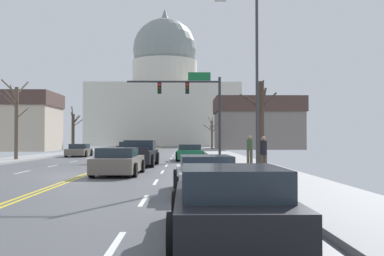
{
  "coord_description": "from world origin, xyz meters",
  "views": [
    {
      "loc": [
        4.6,
        -20.71,
        1.69
      ],
      "look_at": [
        5.62,
        36.75,
        3.04
      ],
      "focal_mm": 41.88,
      "sensor_mm": 36.0,
      "label": 1
    }
  ],
  "objects_px": {
    "street_lamp_right": "(252,68)",
    "sedan_near_00": "(189,153)",
    "sedan_near_03": "(205,175)",
    "signal_gantry": "(194,97)",
    "sedan_near_04": "(230,203)",
    "pedestrian_00": "(264,151)",
    "pedestrian_01": "(250,149)",
    "sedan_oncoming_01": "(128,148)",
    "sedan_near_02": "(118,162)",
    "sedan_oncoming_00": "(79,150)",
    "pickup_truck_near_01": "(139,154)"
  },
  "relations": [
    {
      "from": "street_lamp_right",
      "to": "sedan_near_00",
      "type": "bearing_deg",
      "value": 103.43
    },
    {
      "from": "sedan_near_03",
      "to": "street_lamp_right",
      "type": "bearing_deg",
      "value": 71.73
    },
    {
      "from": "signal_gantry",
      "to": "street_lamp_right",
      "type": "distance_m",
      "value": 15.82
    },
    {
      "from": "sedan_near_04",
      "to": "pedestrian_00",
      "type": "relative_size",
      "value": 2.68
    },
    {
      "from": "pedestrian_01",
      "to": "sedan_near_03",
      "type": "bearing_deg",
      "value": -104.68
    },
    {
      "from": "sedan_near_04",
      "to": "sedan_oncoming_01",
      "type": "relative_size",
      "value": 1.03
    },
    {
      "from": "sedan_near_03",
      "to": "sedan_oncoming_01",
      "type": "relative_size",
      "value": 1.05
    },
    {
      "from": "signal_gantry",
      "to": "pedestrian_01",
      "type": "distance_m",
      "value": 12.87
    },
    {
      "from": "street_lamp_right",
      "to": "sedan_oncoming_01",
      "type": "distance_m",
      "value": 30.4
    },
    {
      "from": "pedestrian_00",
      "to": "pedestrian_01",
      "type": "bearing_deg",
      "value": 92.69
    },
    {
      "from": "sedan_near_00",
      "to": "sedan_near_03",
      "type": "distance_m",
      "value": 20.5
    },
    {
      "from": "pedestrian_01",
      "to": "sedan_near_02",
      "type": "bearing_deg",
      "value": -144.58
    },
    {
      "from": "street_lamp_right",
      "to": "sedan_oncoming_01",
      "type": "xyz_separation_m",
      "value": [
        -9.7,
        28.44,
        -4.58
      ]
    },
    {
      "from": "sedan_oncoming_01",
      "to": "pedestrian_00",
      "type": "relative_size",
      "value": 2.6
    },
    {
      "from": "signal_gantry",
      "to": "pedestrian_00",
      "type": "relative_size",
      "value": 4.78
    },
    {
      "from": "sedan_near_03",
      "to": "sedan_oncoming_00",
      "type": "xyz_separation_m",
      "value": [
        -10.53,
        28.54,
        0.01
      ]
    },
    {
      "from": "sedan_oncoming_00",
      "to": "pickup_truck_near_01",
      "type": "bearing_deg",
      "value": -63.99
    },
    {
      "from": "pedestrian_00",
      "to": "pedestrian_01",
      "type": "xyz_separation_m",
      "value": [
        -0.17,
        3.57,
        0.04
      ]
    },
    {
      "from": "sedan_oncoming_01",
      "to": "pedestrian_00",
      "type": "distance_m",
      "value": 30.05
    },
    {
      "from": "sedan_near_03",
      "to": "pedestrian_01",
      "type": "bearing_deg",
      "value": 75.32
    },
    {
      "from": "signal_gantry",
      "to": "sedan_oncoming_01",
      "type": "relative_size",
      "value": 1.84
    },
    {
      "from": "sedan_near_02",
      "to": "pedestrian_01",
      "type": "height_order",
      "value": "pedestrian_01"
    },
    {
      "from": "sedan_near_00",
      "to": "pickup_truck_near_01",
      "type": "bearing_deg",
      "value": -116.57
    },
    {
      "from": "sedan_near_02",
      "to": "pedestrian_00",
      "type": "xyz_separation_m",
      "value": [
        7.0,
        1.29,
        0.45
      ]
    },
    {
      "from": "sedan_near_02",
      "to": "pedestrian_00",
      "type": "relative_size",
      "value": 2.79
    },
    {
      "from": "street_lamp_right",
      "to": "sedan_near_03",
      "type": "distance_m",
      "value": 9.78
    },
    {
      "from": "street_lamp_right",
      "to": "pickup_truck_near_01",
      "type": "distance_m",
      "value": 9.64
    },
    {
      "from": "sedan_oncoming_01",
      "to": "pedestrian_01",
      "type": "xyz_separation_m",
      "value": [
        10.13,
        -24.65,
        0.48
      ]
    },
    {
      "from": "sedan_oncoming_00",
      "to": "sedan_oncoming_01",
      "type": "xyz_separation_m",
      "value": [
        3.53,
        8.07,
        0.05
      ]
    },
    {
      "from": "sedan_near_00",
      "to": "street_lamp_right",
      "type": "bearing_deg",
      "value": -76.57
    },
    {
      "from": "signal_gantry",
      "to": "sedan_near_02",
      "type": "bearing_deg",
      "value": -103.1
    },
    {
      "from": "sedan_near_00",
      "to": "sedan_oncoming_01",
      "type": "distance_m",
      "value": 17.47
    },
    {
      "from": "street_lamp_right",
      "to": "pedestrian_00",
      "type": "relative_size",
      "value": 5.23
    },
    {
      "from": "signal_gantry",
      "to": "sedan_near_03",
      "type": "height_order",
      "value": "signal_gantry"
    },
    {
      "from": "pickup_truck_near_01",
      "to": "pedestrian_00",
      "type": "bearing_deg",
      "value": -39.98
    },
    {
      "from": "street_lamp_right",
      "to": "sedan_near_04",
      "type": "height_order",
      "value": "street_lamp_right"
    },
    {
      "from": "signal_gantry",
      "to": "sedan_near_04",
      "type": "distance_m",
      "value": 30.24
    },
    {
      "from": "pickup_truck_near_01",
      "to": "sedan_near_03",
      "type": "bearing_deg",
      "value": -76.15
    },
    {
      "from": "sedan_near_04",
      "to": "pedestrian_01",
      "type": "distance_m",
      "value": 18.3
    },
    {
      "from": "sedan_near_02",
      "to": "pedestrian_01",
      "type": "distance_m",
      "value": 8.4
    },
    {
      "from": "sedan_near_03",
      "to": "pickup_truck_near_01",
      "type": "bearing_deg",
      "value": 103.85
    },
    {
      "from": "sedan_oncoming_01",
      "to": "pedestrian_00",
      "type": "bearing_deg",
      "value": -69.95
    },
    {
      "from": "sedan_near_04",
      "to": "pedestrian_01",
      "type": "relative_size",
      "value": 2.59
    },
    {
      "from": "pickup_truck_near_01",
      "to": "sedan_near_03",
      "type": "distance_m",
      "value": 14.49
    },
    {
      "from": "pedestrian_00",
      "to": "sedan_near_03",
      "type": "bearing_deg",
      "value": -111.47
    },
    {
      "from": "street_lamp_right",
      "to": "sedan_near_04",
      "type": "relative_size",
      "value": 1.95
    },
    {
      "from": "street_lamp_right",
      "to": "sedan_oncoming_00",
      "type": "height_order",
      "value": "street_lamp_right"
    },
    {
      "from": "sedan_near_03",
      "to": "sedan_oncoming_00",
      "type": "bearing_deg",
      "value": 110.25
    },
    {
      "from": "sedan_near_02",
      "to": "sedan_oncoming_01",
      "type": "bearing_deg",
      "value": 96.37
    },
    {
      "from": "pickup_truck_near_01",
      "to": "sedan_near_04",
      "type": "distance_m",
      "value": 20.47
    }
  ]
}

